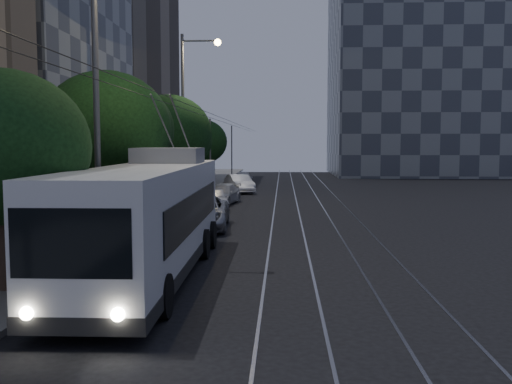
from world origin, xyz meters
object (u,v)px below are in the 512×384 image
at_px(trolleybus, 150,218).
at_px(car_white_d, 243,179).
at_px(pickup_silver, 200,213).
at_px(car_white_a, 215,198).
at_px(streetlamp_far, 189,103).
at_px(car_white_c, 239,184).
at_px(streetlamp_near, 109,57).
at_px(car_white_b, 222,194).

distance_m(trolleybus, car_white_d, 34.14).
xyz_separation_m(pickup_silver, car_white_d, (0.27, 24.74, -0.05)).
relative_size(car_white_a, streetlamp_far, 0.34).
xyz_separation_m(pickup_silver, car_white_a, (-0.30, 8.29, -0.13)).
xyz_separation_m(pickup_silver, streetlamp_far, (-2.32, 11.26, 5.83)).
bearing_deg(car_white_c, streetlamp_near, -113.42).
height_order(streetlamp_near, streetlamp_far, streetlamp_near).
bearing_deg(car_white_c, car_white_b, -112.37).
distance_m(car_white_b, car_white_c, 8.49).
xyz_separation_m(trolleybus, streetlamp_near, (-1.56, 1.35, 4.96)).
bearing_deg(car_white_b, pickup_silver, -79.50).
xyz_separation_m(car_white_a, car_white_b, (0.17, 2.49, -0.01)).
height_order(car_white_c, car_white_d, car_white_c).
xyz_separation_m(car_white_b, car_white_d, (0.40, 13.96, 0.10)).
height_order(pickup_silver, car_white_c, pickup_silver).
relative_size(trolleybus, streetlamp_far, 1.17).
bearing_deg(streetlamp_far, pickup_silver, -78.38).
bearing_deg(car_white_a, trolleybus, -99.18).
height_order(trolleybus, car_white_b, trolleybus).
bearing_deg(car_white_d, car_white_a, -95.72).
relative_size(car_white_c, streetlamp_far, 0.40).
height_order(car_white_a, car_white_c, car_white_c).
xyz_separation_m(car_white_c, streetlamp_near, (-2.07, -27.29, 6.01)).
height_order(car_white_b, streetlamp_far, streetlamp_far).
bearing_deg(pickup_silver, streetlamp_near, -105.12).
relative_size(car_white_c, streetlamp_near, 0.39).
height_order(car_white_b, car_white_c, car_white_c).
height_order(car_white_b, streetlamp_near, streetlamp_near).
bearing_deg(car_white_a, streetlamp_near, -104.62).
height_order(trolleybus, streetlamp_far, streetlamp_far).
relative_size(car_white_d, streetlamp_far, 0.38).
height_order(trolleybus, car_white_a, trolleybus).
relative_size(trolleybus, car_white_b, 2.99).
bearing_deg(pickup_silver, streetlamp_far, 98.53).
xyz_separation_m(trolleybus, car_white_d, (0.41, 34.13, -1.05)).
height_order(car_white_a, car_white_d, car_white_d).
relative_size(car_white_d, streetlamp_near, 0.38).
height_order(car_white_a, streetlamp_near, streetlamp_near).
bearing_deg(streetlamp_far, car_white_a, -55.83).
height_order(pickup_silver, streetlamp_far, streetlamp_far).
bearing_deg(streetlamp_far, trolleybus, -84.01).
bearing_deg(car_white_b, car_white_c, 96.52).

